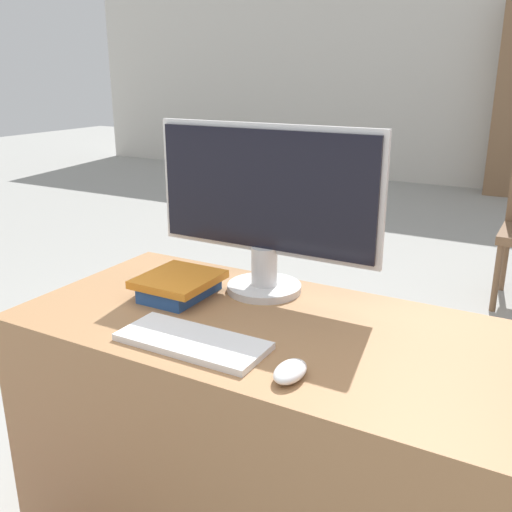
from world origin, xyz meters
TOP-DOWN VIEW (x-y plane):
  - desk at (0.00, 0.31)m, footprint 1.41×0.62m
  - monitor at (-0.19, 0.49)m, footprint 0.65×0.21m
  - keyboard at (-0.17, 0.12)m, footprint 0.35×0.14m
  - mouse at (0.09, 0.10)m, footprint 0.06×0.10m
  - book_stack at (-0.37, 0.35)m, footprint 0.19×0.21m

SIDE VIEW (x-z plane):
  - desk at x=0.00m, z-range 0.00..0.72m
  - keyboard at x=-0.17m, z-range 0.72..0.74m
  - mouse at x=0.09m, z-range 0.72..0.76m
  - book_stack at x=-0.37m, z-range 0.73..0.79m
  - monitor at x=-0.19m, z-range 0.74..1.20m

